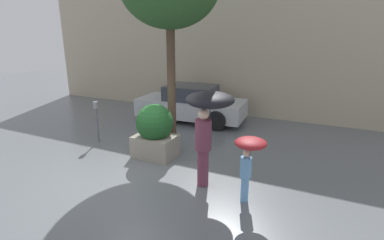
% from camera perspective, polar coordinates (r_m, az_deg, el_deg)
% --- Properties ---
extents(ground_plane, '(40.00, 40.00, 0.00)m').
position_cam_1_polar(ground_plane, '(7.48, -10.68, -10.19)').
color(ground_plane, slate).
extents(building_facade, '(18.00, 0.30, 6.00)m').
position_cam_1_polar(building_facade, '(12.52, 6.81, 14.87)').
color(building_facade, '#B7A88E').
rests_on(building_facade, ground).
extents(planter_box, '(1.12, 1.01, 1.48)m').
position_cam_1_polar(planter_box, '(8.19, -7.08, -2.08)').
color(planter_box, gray).
rests_on(planter_box, ground).
extents(person_adult, '(1.04, 1.04, 2.11)m').
position_cam_1_polar(person_adult, '(6.36, 3.06, 1.24)').
color(person_adult, brown).
rests_on(person_adult, ground).
extents(person_child, '(0.61, 0.61, 1.39)m').
position_cam_1_polar(person_child, '(5.91, 10.79, -6.34)').
color(person_child, '#669ED1').
rests_on(person_child, ground).
extents(parked_car_near, '(4.20, 2.13, 1.37)m').
position_cam_1_polar(parked_car_near, '(11.54, -0.16, 3.00)').
color(parked_car_near, '#B7BCC1').
rests_on(parked_car_near, ground).
extents(parking_meter, '(0.14, 0.14, 1.29)m').
position_cam_1_polar(parking_meter, '(9.59, -17.74, 1.20)').
color(parking_meter, '#595B60').
rests_on(parking_meter, ground).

